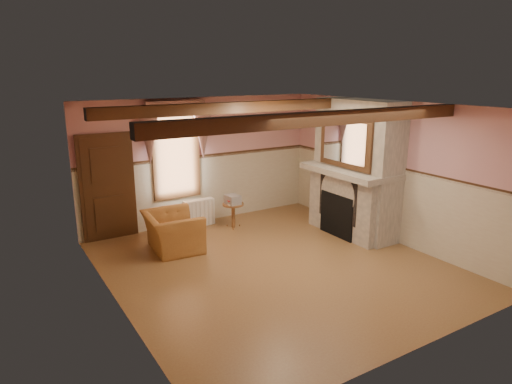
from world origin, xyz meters
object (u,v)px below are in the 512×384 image
side_table (233,215)px  oil_lamp (342,159)px  mantel_clock (325,157)px  armchair (173,232)px  bowl (358,168)px  radiator (199,213)px

side_table → oil_lamp: size_ratio=1.96×
side_table → mantel_clock: 2.39m
armchair → side_table: size_ratio=2.05×
armchair → bowl: bearing=-105.5°
bowl → armchair: bearing=159.6°
oil_lamp → side_table: bearing=144.6°
radiator → bowl: 3.59m
armchair → oil_lamp: (3.50, -0.82, 1.19)m
radiator → oil_lamp: 3.33m
side_table → oil_lamp: oil_lamp is taller
mantel_clock → radiator: bearing=152.3°
bowl → oil_lamp: size_ratio=1.33×
side_table → bowl: bowl is taller
side_table → bowl: size_ratio=1.48×
armchair → side_table: 1.70m
side_table → radiator: radiator is taller
armchair → mantel_clock: mantel_clock is taller
mantel_clock → side_table: bearing=157.1°
armchair → side_table: bearing=-67.2°
armchair → mantel_clock: bearing=-89.5°
radiator → armchair: bearing=-137.0°
armchair → side_table: (1.61, 0.52, -0.09)m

